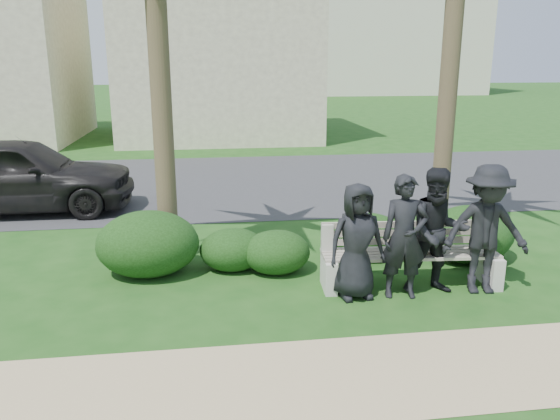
% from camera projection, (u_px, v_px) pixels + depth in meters
% --- Properties ---
extents(ground, '(160.00, 160.00, 0.00)m').
position_uv_depth(ground, '(336.00, 302.00, 7.42)').
color(ground, '#194714').
rests_on(ground, ground).
extents(footpath, '(30.00, 1.60, 0.01)m').
position_uv_depth(footpath, '(377.00, 374.00, 5.70)').
color(footpath, tan).
rests_on(footpath, ground).
extents(asphalt_street, '(160.00, 8.00, 0.01)m').
position_uv_depth(asphalt_street, '(267.00, 181.00, 15.07)').
color(asphalt_street, '#2D2D30').
rests_on(asphalt_street, ground).
extents(stucco_bldg_right, '(8.40, 8.40, 7.30)m').
position_uv_depth(stucco_bldg_right, '(217.00, 51.00, 23.54)').
color(stucco_bldg_right, '#B8AE8A').
rests_on(stucco_bldg_right, ground).
extents(park_bench, '(2.58, 0.77, 0.89)m').
position_uv_depth(park_bench, '(410.00, 259.00, 7.87)').
color(park_bench, gray).
rests_on(park_bench, ground).
extents(man_a, '(0.83, 0.59, 1.61)m').
position_uv_depth(man_a, '(357.00, 241.00, 7.39)').
color(man_a, black).
rests_on(man_a, ground).
extents(man_b, '(0.68, 0.49, 1.72)m').
position_uv_depth(man_b, '(404.00, 237.00, 7.39)').
color(man_b, black).
rests_on(man_b, ground).
extents(man_c, '(0.94, 0.77, 1.78)m').
position_uv_depth(man_c, '(438.00, 232.00, 7.53)').
color(man_c, black).
rests_on(man_c, ground).
extents(man_d, '(1.27, 0.85, 1.83)m').
position_uv_depth(man_d, '(486.00, 230.00, 7.53)').
color(man_d, black).
rests_on(man_d, ground).
extents(hedge_a, '(1.56, 1.29, 1.01)m').
position_uv_depth(hedge_a, '(148.00, 242.00, 8.31)').
color(hedge_a, black).
rests_on(hedge_a, ground).
extents(hedge_b, '(1.03, 0.85, 0.67)m').
position_uv_depth(hedge_b, '(233.00, 248.00, 8.54)').
color(hedge_b, black).
rests_on(hedge_b, ground).
extents(hedge_c, '(1.04, 0.86, 0.68)m').
position_uv_depth(hedge_c, '(277.00, 251.00, 8.41)').
color(hedge_c, black).
rests_on(hedge_c, ground).
extents(hedge_d, '(1.17, 0.97, 0.77)m').
position_uv_depth(hedge_d, '(368.00, 235.00, 9.06)').
color(hedge_d, black).
rests_on(hedge_d, ground).
extents(hedge_e, '(1.37, 1.13, 0.89)m').
position_uv_depth(hedge_e, '(470.00, 234.00, 8.88)').
color(hedge_e, black).
rests_on(hedge_e, ground).
extents(hedge_f, '(1.42, 1.17, 0.93)m').
position_uv_depth(hedge_f, '(471.00, 232.00, 8.96)').
color(hedge_f, black).
rests_on(hedge_f, ground).
extents(car_a, '(4.86, 1.98, 1.65)m').
position_uv_depth(car_a, '(17.00, 175.00, 11.71)').
color(car_a, black).
rests_on(car_a, ground).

